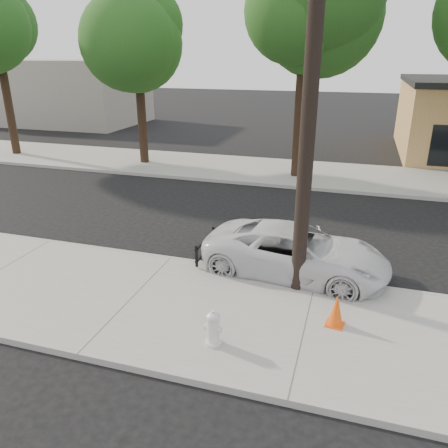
{
  "coord_description": "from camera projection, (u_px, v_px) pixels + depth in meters",
  "views": [
    {
      "loc": [
        4.65,
        -12.16,
        5.44
      ],
      "look_at": [
        1.3,
        -1.29,
        1.0
      ],
      "focal_mm": 35.0,
      "sensor_mm": 36.0,
      "label": 1
    }
  ],
  "objects": [
    {
      "name": "fire_hydrant",
      "position": [
        213.0,
        329.0,
        8.43
      ],
      "size": [
        0.36,
        0.34,
        0.7
      ],
      "rotation": [
        0.0,
        0.0,
        -0.06
      ],
      "color": "silver",
      "rests_on": "near_sidewalk"
    },
    {
      "name": "traffic_cone",
      "position": [
        336.0,
        311.0,
        9.02
      ],
      "size": [
        0.42,
        0.42,
        0.71
      ],
      "rotation": [
        0.0,
        0.0,
        -0.16
      ],
      "color": "#EF510C",
      "rests_on": "near_sidewalk"
    },
    {
      "name": "tree_c",
      "position": [
        310.0,
        15.0,
        17.76
      ],
      "size": [
        4.96,
        4.8,
        9.55
      ],
      "color": "black",
      "rests_on": "far_sidewalk"
    },
    {
      "name": "ground",
      "position": [
        197.0,
        235.0,
        14.08
      ],
      "size": [
        120.0,
        120.0,
        0.0
      ],
      "primitive_type": "plane",
      "color": "black",
      "rests_on": "ground"
    },
    {
      "name": "near_sidewalk",
      "position": [
        133.0,
        299.0,
        10.23
      ],
      "size": [
        90.0,
        4.4,
        0.15
      ],
      "primitive_type": "cube",
      "color": "gray",
      "rests_on": "ground"
    },
    {
      "name": "police_cruiser",
      "position": [
        296.0,
        252.0,
        11.3
      ],
      "size": [
        4.95,
        2.66,
        1.32
      ],
      "primitive_type": "imported",
      "rotation": [
        0.0,
        0.0,
        1.47
      ],
      "color": "silver",
      "rests_on": "ground"
    },
    {
      "name": "curb_near",
      "position": [
        171.0,
        260.0,
        12.18
      ],
      "size": [
        90.0,
        0.12,
        0.16
      ],
      "primitive_type": "cube",
      "color": "#9E9B93",
      "rests_on": "ground"
    },
    {
      "name": "utility_pole",
      "position": [
        310.0,
        93.0,
        8.98
      ],
      "size": [
        1.4,
        0.34,
        9.0
      ],
      "color": "black",
      "rests_on": "near_sidewalk"
    },
    {
      "name": "building_far",
      "position": [
        56.0,
        92.0,
        36.47
      ],
      "size": [
        14.0,
        8.0,
        5.0
      ],
      "primitive_type": "cube",
      "color": "gray",
      "rests_on": "ground"
    },
    {
      "name": "far_sidewalk",
      "position": [
        257.0,
        170.0,
        21.62
      ],
      "size": [
        90.0,
        5.0,
        0.15
      ],
      "primitive_type": "cube",
      "color": "gray",
      "rests_on": "ground"
    },
    {
      "name": "tree_b",
      "position": [
        139.0,
        38.0,
        20.62
      ],
      "size": [
        4.34,
        4.2,
        8.45
      ],
      "color": "black",
      "rests_on": "far_sidewalk"
    }
  ]
}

